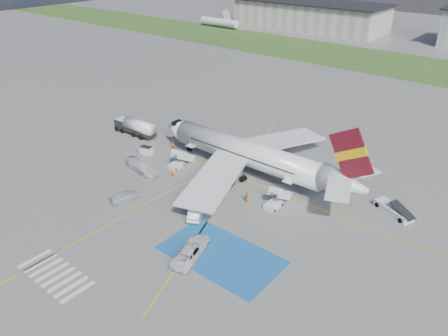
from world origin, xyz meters
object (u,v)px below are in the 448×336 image
Objects in this scene: car_silver_b at (197,211)px; airliner at (254,155)px; fuel_tanker at (135,128)px; belt_loader at (394,210)px; gpu_cart at (146,151)px; car_silver_a at (125,196)px; van_white_b at (142,165)px; van_white_a at (191,249)px.

airliner is at bearing -115.49° from car_silver_b.
fuel_tanker is 47.09m from belt_loader.
fuel_tanker reaches higher than gpu_cart.
airliner is 4.07× the size of fuel_tanker.
belt_loader reaches higher than car_silver_a.
car_silver_b is (0.90, -13.87, -2.61)m from airliner.
belt_loader reaches higher than car_silver_b.
airliner reaches higher than belt_loader.
gpu_cart is at bearing -161.86° from airliner.
airliner is 26.32m from fuel_tanker.
fuel_tanker is 29.96m from car_silver_b.
van_white_b is (-35.01, -13.12, 0.63)m from belt_loader.
gpu_cart is at bearing -49.15° from van_white_a.
van_white_a is at bearing -176.02° from car_silver_a.
gpu_cart is (-17.90, -5.86, -2.64)m from airliner.
fuel_tanker is at bearing -177.55° from airliner.
gpu_cart reaches higher than car_silver_a.
van_white_b reaches higher than car_silver_a.
van_white_b is (11.88, -8.84, -0.22)m from fuel_tanker.
car_silver_a is at bearing -118.57° from airliner.
airliner reaches higher than car_silver_b.
belt_loader is at bearing 3.48° from fuel_tanker.
car_silver_a is at bearing -45.86° from fuel_tanker.
car_silver_a is 0.81× the size of van_white_a.
car_silver_b is (27.11, -12.75, -0.50)m from fuel_tanker.
car_silver_a is 0.90× the size of car_silver_b.
belt_loader is 36.46m from car_silver_a.
belt_loader is 26.10m from car_silver_b.
belt_loader is (38.58, 9.02, -0.31)m from gpu_cart.
gpu_cart is at bearing -142.19° from belt_loader.
van_white_b is (-15.23, 3.91, 0.28)m from car_silver_b.
gpu_cart is 20.44m from car_silver_b.
van_white_a is at bearing -108.38° from van_white_b.
fuel_tanker is at bearing 137.77° from gpu_cart.
fuel_tanker is at bearing -48.78° from van_white_a.
fuel_tanker is at bearing -29.42° from car_silver_a.
car_silver_a is 8.87m from van_white_b.
airliner is 17.61m from van_white_b.
van_white_b is at bearing -38.40° from fuel_tanker.
car_silver_b is (-19.77, -17.03, 0.34)m from belt_loader.
van_white_a is (32.14, -19.17, -0.30)m from fuel_tanker.
fuel_tanker is (-26.21, -1.12, -2.11)m from airliner.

